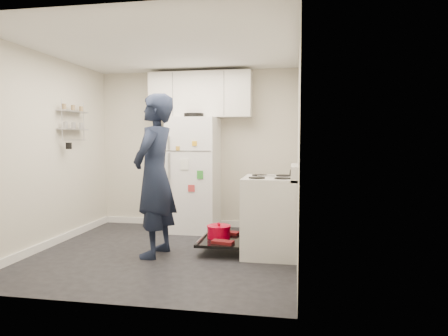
% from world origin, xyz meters
% --- Properties ---
extents(room, '(3.21, 3.21, 2.51)m').
position_xyz_m(room, '(-0.03, 0.03, 1.21)').
color(room, black).
rests_on(room, ground).
extents(electric_range, '(0.66, 0.76, 1.10)m').
position_xyz_m(electric_range, '(1.26, 0.15, 0.47)').
color(electric_range, silver).
rests_on(electric_range, ground).
extents(open_oven_door, '(0.55, 0.71, 0.23)m').
position_xyz_m(open_oven_door, '(0.65, 0.18, 0.19)').
color(open_oven_door, black).
rests_on(open_oven_door, ground).
extents(refrigerator, '(0.72, 0.74, 1.81)m').
position_xyz_m(refrigerator, '(0.04, 1.25, 0.87)').
color(refrigerator, white).
rests_on(refrigerator, ground).
extents(upper_cabinets, '(1.60, 0.33, 0.70)m').
position_xyz_m(upper_cabinets, '(0.10, 1.43, 2.10)').
color(upper_cabinets, silver).
rests_on(upper_cabinets, room).
extents(wall_shelf_rack, '(0.14, 0.60, 0.61)m').
position_xyz_m(wall_shelf_rack, '(-1.52, 0.49, 1.68)').
color(wall_shelf_rack, '#B2B2B7').
rests_on(wall_shelf_rack, room).
extents(person, '(0.53, 0.75, 1.95)m').
position_xyz_m(person, '(-0.09, -0.14, 0.98)').
color(person, '#161D32').
rests_on(person, ground).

